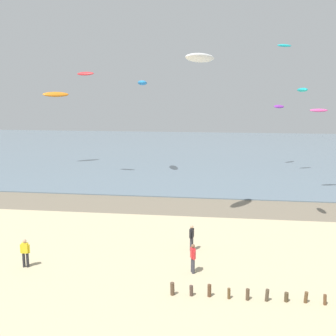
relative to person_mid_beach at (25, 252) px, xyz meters
The scene contains 14 objects.
wet_sand_strip 16.13m from the person_mid_beach, 63.71° to the left, with size 120.00×6.06×0.01m, color #7A6D59.
sea 52.96m from the person_mid_beach, 82.26° to the left, with size 160.00×70.00×0.10m, color slate.
groyne_mid 14.72m from the person_mid_beach, ahead, with size 12.30×0.34×0.69m.
person_mid_beach is the anchor object (origin of this frame).
person_by_waterline 10.21m from the person_mid_beach, 22.47° to the left, with size 0.29×0.56×1.71m.
person_left_flank 9.79m from the person_mid_beach, ahead, with size 0.34×0.54×1.71m.
kite_aloft_1 30.75m from the person_mid_beach, 46.10° to the left, with size 1.91×0.61×0.31m, color #E54C99.
kite_aloft_2 42.26m from the person_mid_beach, 63.13° to the left, with size 2.24×0.72×0.36m, color purple.
kite_aloft_3 18.46m from the person_mid_beach, 48.36° to the left, with size 3.57×1.14×0.57m, color white.
kite_aloft_4 21.89m from the person_mid_beach, 30.93° to the left, with size 1.82×0.58×0.29m, color #19B2B7.
kite_aloft_6 37.01m from the person_mid_beach, 109.39° to the left, with size 3.58×1.15×0.57m, color orange.
kite_aloft_7 28.83m from the person_mid_beach, 100.58° to the left, with size 2.15×0.69×0.34m, color red.
kite_aloft_8 30.57m from the person_mid_beach, 87.26° to the left, with size 3.52×1.13×0.56m, color #2384D1.
kite_aloft_9 37.26m from the person_mid_beach, 58.21° to the left, with size 1.88×0.60×0.30m, color #19B2B7.
Camera 1 is at (4.19, -9.96, 10.00)m, focal length 43.88 mm.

